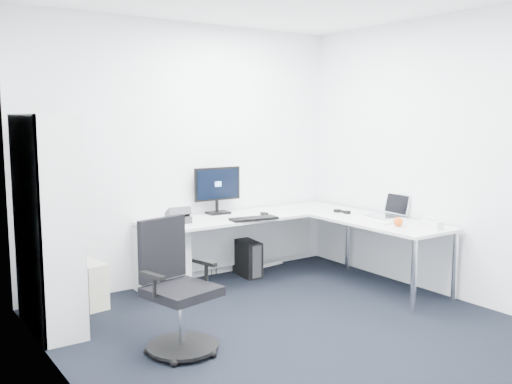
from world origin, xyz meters
TOP-DOWN VIEW (x-y plane):
  - ground at (0.00, 0.00)m, footprint 4.20×4.20m
  - wall_back at (0.00, 2.10)m, footprint 3.60×0.02m
  - wall_left at (-1.80, 0.00)m, footprint 0.02×4.20m
  - wall_right at (1.80, 0.00)m, footprint 0.02×4.20m
  - l_desk at (0.55, 1.40)m, footprint 2.41×1.35m
  - drawer_pedestal at (-0.44, 1.87)m, footprint 0.42×0.53m
  - bookshelf at (-1.62, 1.45)m, footprint 0.34×0.88m
  - task_chair at (-0.95, 0.41)m, footprint 0.67×0.67m
  - black_pc_tower at (0.59, 1.86)m, footprint 0.22×0.42m
  - beige_pc_tower at (-1.20, 1.83)m, footprint 0.27×0.47m
  - power_strip at (1.05, 2.05)m, footprint 0.34×0.10m
  - monitor at (0.29, 1.97)m, footprint 0.55×0.20m
  - black_keyboard at (0.40, 1.46)m, footprint 0.51×0.24m
  - mouse at (0.65, 1.62)m, footprint 0.06×0.09m
  - desk_phone at (-0.30, 1.76)m, footprint 0.25×0.25m
  - laptop at (1.57, 0.82)m, footprint 0.37×0.36m
  - white_keyboard at (1.35, 0.72)m, footprint 0.17×0.47m
  - headphones at (1.43, 1.26)m, footprint 0.15×0.21m
  - orange_fruit at (1.34, 0.39)m, footprint 0.09×0.09m
  - tissue_box at (1.51, 0.15)m, footprint 0.13×0.22m

SIDE VIEW (x-z plane):
  - ground at x=0.00m, z-range 0.00..0.00m
  - power_strip at x=1.05m, z-range 0.00..0.04m
  - black_pc_tower at x=0.59m, z-range 0.00..0.39m
  - beige_pc_tower at x=-1.20m, z-range 0.00..0.42m
  - drawer_pedestal at x=-0.44m, z-range 0.00..0.65m
  - l_desk at x=0.55m, z-range 0.00..0.70m
  - task_chair at x=-0.95m, z-range 0.00..0.99m
  - white_keyboard at x=1.35m, z-range 0.70..0.72m
  - black_keyboard at x=0.40m, z-range 0.70..0.73m
  - mouse at x=0.65m, z-range 0.70..0.73m
  - headphones at x=1.43m, z-range 0.70..0.75m
  - tissue_box at x=1.51m, z-range 0.70..0.78m
  - orange_fruit at x=1.34m, z-range 0.70..0.79m
  - desk_phone at x=-0.30m, z-range 0.70..0.86m
  - laptop at x=1.57m, z-range 0.70..0.95m
  - bookshelf at x=-1.62m, z-range 0.00..1.76m
  - monitor at x=0.29m, z-range 0.70..1.22m
  - wall_back at x=0.00m, z-range 0.00..2.70m
  - wall_left at x=-1.80m, z-range 0.00..2.70m
  - wall_right at x=1.80m, z-range 0.00..2.70m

